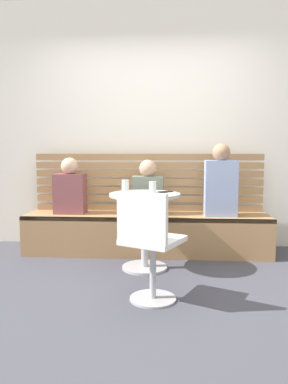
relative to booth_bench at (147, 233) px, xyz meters
The scene contains 13 objects.
ground 1.22m from the booth_bench, 90.00° to the right, with size 8.00×8.00×0.00m, color #42424C.
back_wall 1.31m from the booth_bench, 90.00° to the left, with size 5.20×0.10×2.90m, color white.
booth_bench is the anchor object (origin of this frame).
booth_backrest 0.61m from the booth_bench, 90.00° to the left, with size 2.65×0.04×0.67m.
cafe_table 0.63m from the booth_bench, 88.29° to the right, with size 0.68×0.68×0.74m.
white_chair 1.39m from the booth_bench, 85.72° to the right, with size 0.53×0.53×0.85m.
person_adult 0.99m from the booth_bench, ahead, with size 0.34×0.22×0.78m.
person_child_left 1.00m from the booth_bench, behind, with size 0.34×0.22×0.63m.
person_child_middle 0.48m from the booth_bench, 43.55° to the left, with size 0.34×0.22×0.60m.
cup_water_clear 0.78m from the booth_bench, 80.23° to the right, with size 0.07×0.07×0.11m, color white.
cup_glass_tall 0.76m from the booth_bench, 111.81° to the right, with size 0.07×0.07×0.12m, color silver.
plate_small 0.89m from the booth_bench, 84.24° to the right, with size 0.17×0.17×0.01m, color #DB4C42.
phone_on_table 0.72m from the booth_bench, 64.41° to the right, with size 0.07×0.14×0.01m, color black.
Camera 1 is at (0.25, -2.84, 1.15)m, focal length 34.48 mm.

